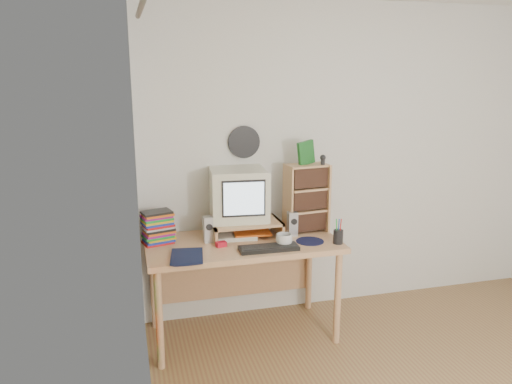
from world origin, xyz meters
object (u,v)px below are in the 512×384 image
desk (241,256)px  diary (171,255)px  crt_monitor (239,195)px  keyboard (269,248)px  cd_rack (306,198)px  mug (284,240)px  dvd_stack (158,224)px

desk → diary: 0.63m
crt_monitor → desk: bearing=-91.2°
keyboard → diary: bearing=-178.8°
desk → keyboard: keyboard is taller
keyboard → cd_rack: 0.58m
mug → diary: bearing=-177.3°
cd_rack → mug: cd_rack is taller
desk → cd_rack: bearing=5.1°
desk → crt_monitor: bearing=83.2°
crt_monitor → keyboard: (0.12, -0.38, -0.30)m
crt_monitor → dvd_stack: size_ratio=1.40×
dvd_stack → mug: dvd_stack is taller
desk → mug: mug is taller
keyboard → diary: 0.68m
mug → keyboard: bearing=-162.0°
cd_rack → dvd_stack: bearing=173.5°
keyboard → mug: bearing=19.3°
diary → dvd_stack: bearing=107.1°
desk → dvd_stack: 0.66m
keyboard → dvd_stack: bearing=156.1°
desk → cd_rack: size_ratio=2.66×
crt_monitor → mug: size_ratio=3.43×
dvd_stack → mug: (0.85, -0.30, -0.10)m
crt_monitor → cd_rack: 0.53m
desk → diary: (-0.54, -0.29, 0.16)m
crt_monitor → diary: size_ratio=1.56×
cd_rack → mug: (-0.27, -0.30, -0.22)m
keyboard → dvd_stack: 0.82m
mug → diary: mug is taller
mug → diary: 0.80m
dvd_stack → mug: bearing=-34.3°
crt_monitor → cd_rack: bearing=1.3°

